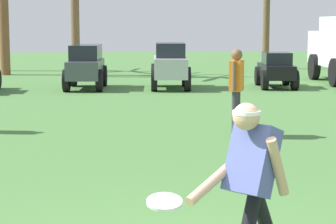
{
  "coord_description": "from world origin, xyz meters",
  "views": [
    {
      "loc": [
        -0.74,
        -4.45,
        2.04
      ],
      "look_at": [
        0.15,
        3.71,
        0.9
      ],
      "focal_mm": 70.0,
      "sensor_mm": 36.0,
      "label": 1
    }
  ],
  "objects": [
    {
      "name": "parked_car_slot_c",
      "position": [
        1.5,
        15.41,
        0.74
      ],
      "size": [
        1.35,
        2.43,
        1.4
      ],
      "color": "#B7BABF",
      "rests_on": "ground_plane"
    },
    {
      "name": "frisbee_thrower",
      "position": [
        0.45,
        0.42,
        0.8
      ],
      "size": [
        0.98,
        0.67,
        1.43
      ],
      "color": "black",
      "rests_on": "ground_plane"
    },
    {
      "name": "frisbee_in_flight",
      "position": [
        -0.28,
        0.01,
        0.77
      ],
      "size": [
        0.27,
        0.27,
        0.08
      ],
      "color": "white"
    },
    {
      "name": "parked_car_slot_d",
      "position": [
        4.81,
        15.35,
        0.56
      ],
      "size": [
        1.32,
        2.29,
        1.1
      ],
      "color": "black",
      "rests_on": "ground_plane"
    },
    {
      "name": "parked_car_slot_b",
      "position": [
        -1.06,
        15.65,
        0.72
      ],
      "size": [
        1.35,
        2.48,
        1.34
      ],
      "color": "#474C51",
      "rests_on": "ground_plane"
    },
    {
      "name": "teammate_midfield",
      "position": [
        1.71,
        6.85,
        0.94
      ],
      "size": [
        0.32,
        0.48,
        1.56
      ],
      "color": "#33333D",
      "rests_on": "ground_plane"
    }
  ]
}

